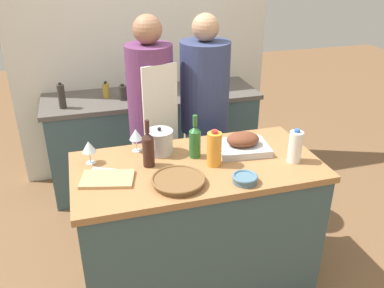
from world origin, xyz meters
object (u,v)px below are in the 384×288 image
object	(u,v)px
stock_pot	(160,142)
mixing_bowl	(245,178)
condiment_bottle_short	(123,93)
condiment_bottle_extra	(106,90)
knife_chef	(113,170)
person_cook_aproned	(152,121)
wine_glass_right	(136,135)
wicker_basket	(178,181)
cutting_board	(107,179)
juice_jug	(214,149)
milk_jug	(295,147)
wine_bottle_dark	(195,141)
wine_glass_left	(89,147)
roasting_pan	(243,144)
person_cook_guest	(204,114)
condiment_bottle_tall	(62,96)
wine_bottle_green	(148,148)

from	to	relation	value
stock_pot	mixing_bowl	bearing A→B (deg)	-51.76
condiment_bottle_short	condiment_bottle_extra	xyz separation A→B (m)	(-0.13, 0.10, 0.00)
knife_chef	person_cook_aproned	size ratio (longest dim) A/B	0.13
wine_glass_right	wicker_basket	bearing A→B (deg)	-71.28
cutting_board	juice_jug	distance (m)	0.63
milk_jug	knife_chef	xyz separation A→B (m)	(-1.05, 0.18, -0.09)
condiment_bottle_extra	person_cook_aproned	size ratio (longest dim) A/B	0.09
wine_bottle_dark	stock_pot	bearing A→B (deg)	151.21
wine_glass_left	person_cook_aproned	size ratio (longest dim) A/B	0.08
roasting_pan	condiment_bottle_short	distance (m)	1.40
stock_pot	condiment_bottle_short	size ratio (longest dim) A/B	1.25
stock_pot	knife_chef	size ratio (longest dim) A/B	0.78
wicker_basket	person_cook_guest	size ratio (longest dim) A/B	0.18
cutting_board	stock_pot	bearing A→B (deg)	34.79
wine_bottle_dark	person_cook_guest	world-z (taller)	person_cook_guest
stock_pot	condiment_bottle_extra	world-z (taller)	stock_pot
wicker_basket	condiment_bottle_extra	xyz separation A→B (m)	(-0.23, 1.64, -0.00)
condiment_bottle_tall	person_cook_guest	size ratio (longest dim) A/B	0.13
mixing_bowl	condiment_bottle_short	size ratio (longest dim) A/B	1.02
cutting_board	person_cook_aproned	xyz separation A→B (m)	(0.39, 0.73, 0.00)
wine_glass_left	cutting_board	bearing A→B (deg)	-71.48
condiment_bottle_short	wine_glass_right	bearing A→B (deg)	-92.79
roasting_pan	mixing_bowl	size ratio (longest dim) A/B	2.37
stock_pot	wine_glass_right	distance (m)	0.16
knife_chef	milk_jug	bearing A→B (deg)	-9.82
wicker_basket	wine_glass_left	xyz separation A→B (m)	(-0.44, 0.37, 0.08)
stock_pot	wine_bottle_green	xyz separation A→B (m)	(-0.10, -0.14, 0.04)
wicker_basket	wine_bottle_green	distance (m)	0.29
wine_glass_right	wine_bottle_dark	bearing A→B (deg)	-27.75
stock_pot	person_cook_aproned	xyz separation A→B (m)	(0.04, 0.49, -0.07)
wine_bottle_dark	condiment_bottle_extra	distance (m)	1.42
wicker_basket	stock_pot	distance (m)	0.39
juice_jug	milk_jug	bearing A→B (deg)	-10.99
wicker_basket	person_cook_aproned	world-z (taller)	person_cook_aproned
wicker_basket	wine_bottle_dark	world-z (taller)	wine_bottle_dark
milk_jug	knife_chef	bearing A→B (deg)	170.18
milk_jug	condiment_bottle_tall	world-z (taller)	milk_jug
roasting_pan	stock_pot	world-z (taller)	stock_pot
cutting_board	wine_glass_left	distance (m)	0.26
wine_bottle_green	condiment_bottle_short	bearing A→B (deg)	89.41
milk_jug	person_cook_guest	bearing A→B (deg)	107.52
mixing_bowl	wine_glass_right	bearing A→B (deg)	133.32
stock_pot	milk_jug	bearing A→B (deg)	-23.69
cutting_board	condiment_bottle_tall	size ratio (longest dim) A/B	1.48
milk_jug	wine_glass_left	distance (m)	1.21
person_cook_aproned	milk_jug	bearing A→B (deg)	-63.79
condiment_bottle_tall	wine_bottle_green	bearing A→B (deg)	-68.39
wicker_basket	knife_chef	world-z (taller)	wicker_basket
cutting_board	condiment_bottle_extra	size ratio (longest dim) A/B	2.22
wine_bottle_dark	roasting_pan	bearing A→B (deg)	-2.33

